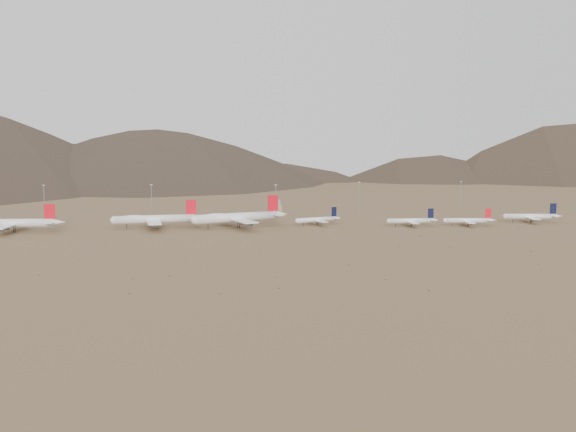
{
  "coord_description": "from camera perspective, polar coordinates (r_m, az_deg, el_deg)",
  "views": [
    {
      "loc": [
        -33.27,
        -413.62,
        58.71
      ],
      "look_at": [
        27.43,
        30.0,
        8.12
      ],
      "focal_mm": 40.0,
      "sensor_mm": 36.0,
      "label": 1
    }
  ],
  "objects": [
    {
      "name": "narrowbody_c",
      "position": [
        476.11,
        15.78,
        -0.38
      ],
      "size": [
        38.37,
        27.8,
        12.69
      ],
      "rotation": [
        0.0,
        0.0,
        -0.12
      ],
      "color": "white",
      "rests_on": "ground"
    },
    {
      "name": "mast_centre",
      "position": [
        525.24,
        -1.09,
        1.58
      ],
      "size": [
        2.0,
        0.6,
        25.7
      ],
      "color": "gray",
      "rests_on": "ground"
    },
    {
      "name": "widebody_east",
      "position": [
        449.82,
        -4.53,
        -0.11
      ],
      "size": [
        70.39,
        56.21,
        21.88
      ],
      "rotation": [
        0.0,
        0.0,
        0.35
      ],
      "color": "white",
      "rests_on": "ground"
    },
    {
      "name": "ground",
      "position": [
        419.09,
        -3.16,
        -1.62
      ],
      "size": [
        3000.0,
        3000.0,
        0.0
      ],
      "primitive_type": "plane",
      "color": "olive",
      "rests_on": "ground"
    },
    {
      "name": "narrowbody_a",
      "position": [
        464.76,
        2.67,
        -0.31
      ],
      "size": [
        36.49,
        27.24,
        12.55
      ],
      "rotation": [
        0.0,
        0.0,
        0.34
      ],
      "color": "white",
      "rests_on": "ground"
    },
    {
      "name": "mountain_ridge",
      "position": [
        1317.21,
        -6.43,
        10.38
      ],
      "size": [
        4400.0,
        1000.0,
        300.0
      ],
      "color": "#453629",
      "rests_on": "ground"
    },
    {
      "name": "desert_scrub",
      "position": [
        324.49,
        1.38,
        -3.92
      ],
      "size": [
        448.06,
        174.6,
        0.85
      ],
      "color": "olive",
      "rests_on": "ground"
    },
    {
      "name": "widebody_centre",
      "position": [
        454.24,
        -11.71,
        -0.26
      ],
      "size": [
        65.42,
        50.69,
        19.47
      ],
      "rotation": [
        0.0,
        0.0,
        0.11
      ],
      "color": "white",
      "rests_on": "ground"
    },
    {
      "name": "narrowbody_b",
      "position": [
        465.21,
        10.97,
        -0.41
      ],
      "size": [
        38.48,
        27.41,
        12.7
      ],
      "rotation": [
        0.0,
        0.0,
        -0.0
      ],
      "color": "white",
      "rests_on": "ground"
    },
    {
      "name": "widebody_west",
      "position": [
        461.58,
        -23.26,
        -0.57
      ],
      "size": [
        63.99,
        49.42,
        19.01
      ],
      "rotation": [
        0.0,
        0.0,
        -0.09
      ],
      "color": "white",
      "rests_on": "ground"
    },
    {
      "name": "mast_far_west",
      "position": [
        554.68,
        -20.86,
        1.42
      ],
      "size": [
        2.0,
        0.6,
        25.7
      ],
      "color": "gray",
      "rests_on": "ground"
    },
    {
      "name": "mast_far_east",
      "position": [
        591.34,
        15.1,
        1.91
      ],
      "size": [
        2.0,
        0.6,
        25.7
      ],
      "color": "gray",
      "rests_on": "ground"
    },
    {
      "name": "narrowbody_d",
      "position": [
        511.82,
        20.84,
        -0.03
      ],
      "size": [
        43.85,
        31.88,
        14.53
      ],
      "rotation": [
        0.0,
        0.0,
        -0.14
      ],
      "color": "white",
      "rests_on": "ground"
    },
    {
      "name": "control_tower",
      "position": [
        540.0,
        -1.02,
        0.77
      ],
      "size": [
        8.0,
        8.0,
        12.0
      ],
      "color": "gray",
      "rests_on": "ground"
    },
    {
      "name": "mast_east",
      "position": [
        563.44,
        6.31,
        1.88
      ],
      "size": [
        2.0,
        0.6,
        25.7
      ],
      "color": "gray",
      "rests_on": "ground"
    },
    {
      "name": "mast_west",
      "position": [
        538.13,
        -12.04,
        1.56
      ],
      "size": [
        2.0,
        0.6,
        25.7
      ],
      "color": "gray",
      "rests_on": "ground"
    }
  ]
}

